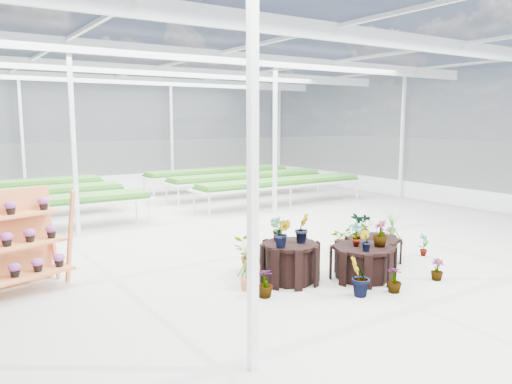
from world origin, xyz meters
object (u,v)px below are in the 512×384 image
plinth_low (373,250)px  shelf_rack (18,242)px  plinth_tall (290,263)px  plinth_mid (363,263)px

plinth_low → shelf_rack: shelf_rack is taller
shelf_rack → plinth_tall: bearing=-43.1°
plinth_mid → plinth_tall: bearing=153.4°
plinth_mid → shelf_rack: bearing=153.1°
plinth_tall → plinth_mid: 1.34m
plinth_tall → plinth_low: size_ratio=0.95×
plinth_tall → plinth_low: (2.20, 0.10, -0.11)m
plinth_tall → plinth_mid: size_ratio=0.90×
plinth_low → plinth_tall: bearing=-177.4°
plinth_tall → shelf_rack: 4.65m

